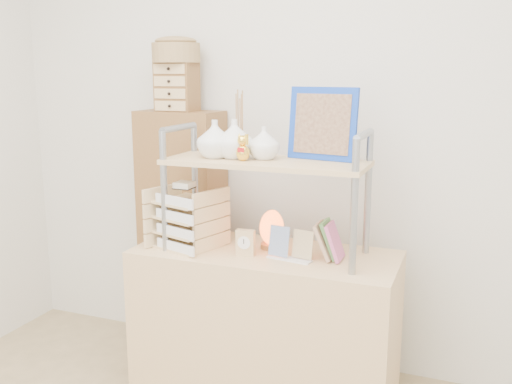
% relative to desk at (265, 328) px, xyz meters
% --- Properties ---
extents(room_shell, '(3.42, 3.41, 2.61)m').
position_rel_desk_xyz_m(room_shell, '(0.00, -0.81, 1.32)').
color(room_shell, silver).
rests_on(room_shell, ground).
extents(desk, '(1.20, 0.50, 0.75)m').
position_rel_desk_xyz_m(desk, '(0.00, 0.00, 0.00)').
color(desk, tan).
rests_on(desk, ground).
extents(cabinet, '(0.46, 0.26, 1.35)m').
position_rel_desk_xyz_m(cabinet, '(-0.63, 0.37, 0.30)').
color(cabinet, brown).
rests_on(cabinet, ground).
extents(hutch, '(0.90, 0.34, 0.74)m').
position_rel_desk_xyz_m(hutch, '(-0.05, 0.01, 0.83)').
color(hutch, gray).
rests_on(hutch, desk).
extents(letter_tray, '(0.31, 0.31, 0.31)m').
position_rel_desk_xyz_m(letter_tray, '(-0.37, -0.07, 0.50)').
color(letter_tray, tan).
rests_on(letter_tray, desk).
extents(salt_lamp, '(0.12, 0.11, 0.18)m').
position_rel_desk_xyz_m(salt_lamp, '(0.01, 0.06, 0.47)').
color(salt_lamp, brown).
rests_on(salt_lamp, desk).
extents(desk_clock, '(0.09, 0.04, 0.12)m').
position_rel_desk_xyz_m(desk_clock, '(-0.06, -0.08, 0.43)').
color(desk_clock, tan).
rests_on(desk_clock, desk).
extents(postcard_stand, '(0.21, 0.09, 0.14)m').
position_rel_desk_xyz_m(postcard_stand, '(0.14, -0.07, 0.42)').
color(postcard_stand, white).
rests_on(postcard_stand, desk).
extents(drawer_chest, '(0.20, 0.16, 0.25)m').
position_rel_desk_xyz_m(drawer_chest, '(-0.63, 0.35, 1.10)').
color(drawer_chest, brown).
rests_on(drawer_chest, cabinet).
extents(woven_basket, '(0.25, 0.25, 0.10)m').
position_rel_desk_xyz_m(woven_basket, '(-0.63, 0.35, 1.28)').
color(woven_basket, olive).
rests_on(woven_basket, drawer_chest).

